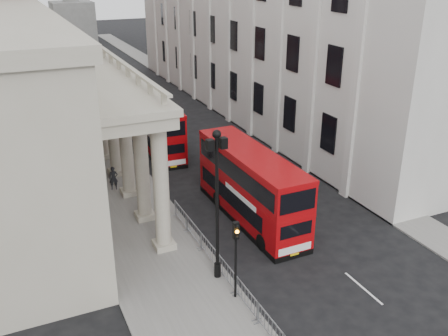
% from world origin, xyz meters
% --- Properties ---
extents(ground, '(260.00, 260.00, 0.00)m').
position_xyz_m(ground, '(0.00, 0.00, 0.00)').
color(ground, black).
rests_on(ground, ground).
extents(sidewalk_west, '(6.00, 140.00, 0.12)m').
position_xyz_m(sidewalk_west, '(-3.00, 30.00, 0.06)').
color(sidewalk_west, slate).
rests_on(sidewalk_west, ground).
extents(sidewalk_east, '(3.00, 140.00, 0.12)m').
position_xyz_m(sidewalk_east, '(13.50, 30.00, 0.06)').
color(sidewalk_east, slate).
rests_on(sidewalk_east, ground).
extents(kerb, '(0.20, 140.00, 0.14)m').
position_xyz_m(kerb, '(-0.05, 30.00, 0.07)').
color(kerb, slate).
rests_on(kerb, ground).
extents(lamp_post_south, '(1.05, 0.44, 8.32)m').
position_xyz_m(lamp_post_south, '(-0.60, 4.00, 4.91)').
color(lamp_post_south, black).
rests_on(lamp_post_south, sidewalk_west).
extents(lamp_post_mid, '(1.05, 0.44, 8.32)m').
position_xyz_m(lamp_post_mid, '(-0.60, 20.00, 4.91)').
color(lamp_post_mid, black).
rests_on(lamp_post_mid, sidewalk_west).
extents(lamp_post_north, '(1.05, 0.44, 8.32)m').
position_xyz_m(lamp_post_north, '(-0.60, 36.00, 4.91)').
color(lamp_post_north, black).
rests_on(lamp_post_north, sidewalk_west).
extents(traffic_light, '(0.28, 0.33, 4.30)m').
position_xyz_m(traffic_light, '(-0.50, 1.98, 3.11)').
color(traffic_light, black).
rests_on(traffic_light, sidewalk_west).
extents(crowd_barriers, '(0.50, 18.75, 1.10)m').
position_xyz_m(crowd_barriers, '(-0.35, 2.23, 0.67)').
color(crowd_barriers, gray).
rests_on(crowd_barriers, sidewalk_west).
extents(bus_near, '(2.78, 10.93, 4.70)m').
position_xyz_m(bus_near, '(4.09, 9.26, 2.46)').
color(bus_near, '#A2070B').
rests_on(bus_near, ground).
extents(bus_far, '(3.10, 10.46, 4.46)m').
position_xyz_m(bus_far, '(2.48, 24.26, 2.33)').
color(bus_far, '#90060A').
rests_on(bus_far, ground).
extents(pedestrian_a, '(0.71, 0.54, 1.76)m').
position_xyz_m(pedestrian_a, '(-3.13, 17.28, 1.00)').
color(pedestrian_a, black).
rests_on(pedestrian_a, sidewalk_west).
extents(pedestrian_b, '(1.12, 1.00, 1.89)m').
position_xyz_m(pedestrian_b, '(-5.02, 19.88, 1.06)').
color(pedestrian_b, black).
rests_on(pedestrian_b, sidewalk_west).
extents(pedestrian_c, '(0.96, 0.72, 1.78)m').
position_xyz_m(pedestrian_c, '(-2.32, 20.09, 1.01)').
color(pedestrian_c, black).
rests_on(pedestrian_c, sidewalk_west).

